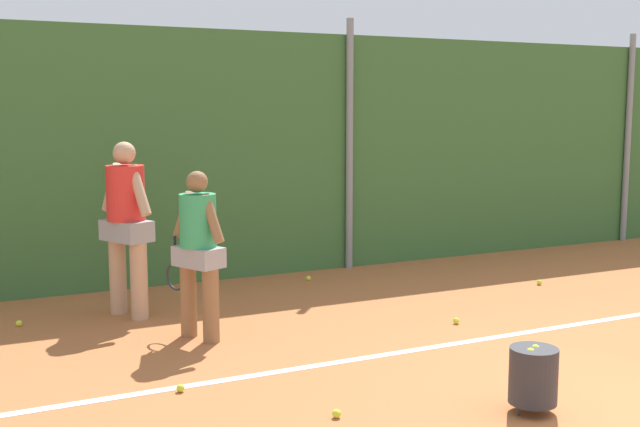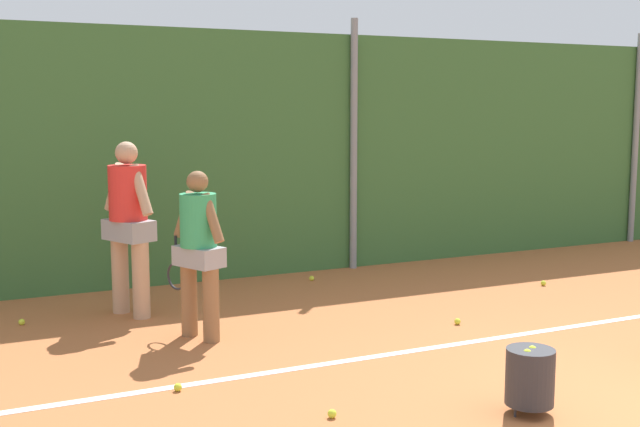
% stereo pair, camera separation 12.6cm
% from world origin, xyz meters
% --- Properties ---
extents(ground_plane, '(28.36, 28.36, 0.00)m').
position_xyz_m(ground_plane, '(0.00, 1.83, 0.00)').
color(ground_plane, '#B76638').
extents(hedge_fence_backdrop, '(18.44, 0.25, 3.25)m').
position_xyz_m(hedge_fence_backdrop, '(0.00, 6.21, 1.63)').
color(hedge_fence_backdrop, '#386633').
rests_on(hedge_fence_backdrop, ground_plane).
extents(fence_post_center, '(0.10, 0.10, 3.47)m').
position_xyz_m(fence_post_center, '(0.00, 6.04, 1.73)').
color(fence_post_center, gray).
rests_on(fence_post_center, ground_plane).
extents(fence_post_right, '(0.10, 0.10, 3.47)m').
position_xyz_m(fence_post_right, '(5.32, 6.04, 1.73)').
color(fence_post_right, gray).
rests_on(fence_post_right, ground_plane).
extents(court_baseline_paint, '(13.47, 0.10, 0.01)m').
position_xyz_m(court_baseline_paint, '(0.00, 2.37, 0.00)').
color(court_baseline_paint, white).
rests_on(court_baseline_paint, ground_plane).
extents(player_midcourt, '(0.46, 0.70, 1.66)m').
position_xyz_m(player_midcourt, '(-2.96, 3.62, 0.93)').
color(player_midcourt, '#8C603D').
rests_on(player_midcourt, ground_plane).
extents(player_backcourt_far, '(0.53, 0.74, 1.90)m').
position_xyz_m(player_backcourt_far, '(-3.39, 4.80, 1.07)').
color(player_backcourt_far, tan).
rests_on(player_backcourt_far, ground_plane).
extents(ball_hopper, '(0.36, 0.36, 0.51)m').
position_xyz_m(ball_hopper, '(-1.30, 0.69, 0.29)').
color(ball_hopper, '#2D2D33').
rests_on(ball_hopper, ground_plane).
extents(tennis_ball_0, '(0.07, 0.07, 0.07)m').
position_xyz_m(tennis_ball_0, '(-2.66, 1.25, 0.03)').
color(tennis_ball_0, '#CCDB33').
rests_on(tennis_ball_0, ground_plane).
extents(tennis_ball_2, '(0.07, 0.07, 0.07)m').
position_xyz_m(tennis_ball_2, '(-2.66, 4.99, 0.03)').
color(tennis_ball_2, '#CCDB33').
rests_on(tennis_ball_2, ground_plane).
extents(tennis_ball_3, '(0.07, 0.07, 0.07)m').
position_xyz_m(tennis_ball_3, '(-4.52, 4.88, 0.03)').
color(tennis_ball_3, '#CCDB33').
rests_on(tennis_ball_3, ground_plane).
extents(tennis_ball_4, '(0.07, 0.07, 0.07)m').
position_xyz_m(tennis_ball_4, '(-3.55, 2.27, 0.03)').
color(tennis_ball_4, '#CCDB33').
rests_on(tennis_ball_4, ground_plane).
extents(tennis_ball_8, '(0.07, 0.07, 0.07)m').
position_xyz_m(tennis_ball_8, '(-0.88, 5.52, 0.03)').
color(tennis_ball_8, '#CCDB33').
rests_on(tennis_ball_8, ground_plane).
extents(tennis_ball_9, '(0.07, 0.07, 0.07)m').
position_xyz_m(tennis_ball_9, '(-0.37, 2.95, 0.03)').
color(tennis_ball_9, '#CCDB33').
rests_on(tennis_ball_9, ground_plane).
extents(tennis_ball_11, '(0.07, 0.07, 0.07)m').
position_xyz_m(tennis_ball_11, '(1.69, 4.00, 0.03)').
color(tennis_ball_11, '#CCDB33').
rests_on(tennis_ball_11, ground_plane).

